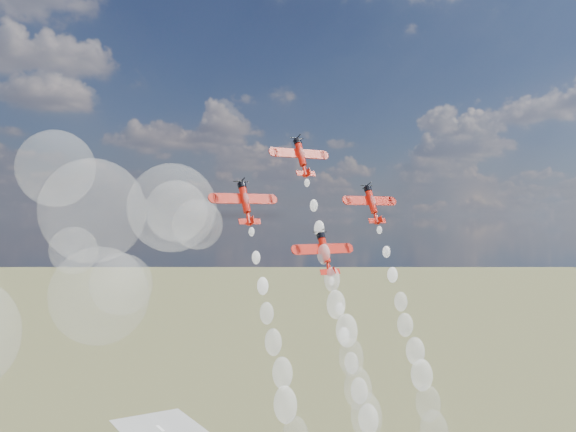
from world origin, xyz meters
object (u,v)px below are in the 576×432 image
Objects in this scene: plane_left at (245,202)px; plane_right at (372,204)px; plane_lead at (301,156)px; plane_slot at (325,252)px.

plane_left and plane_right have the same top height.
plane_slot is (0.00, -9.02, -20.36)m from plane_lead.
plane_left reaches higher than plane_slot.
plane_lead is 19.42m from plane_right.
plane_left is 31.81m from plane_right.
plane_lead is 19.42m from plane_left.
plane_right is at bearing 15.83° from plane_slot.
plane_lead is 1.00× the size of plane_slot.
plane_right is at bearing 0.00° from plane_left.
plane_lead is at bearing 90.00° from plane_slot.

